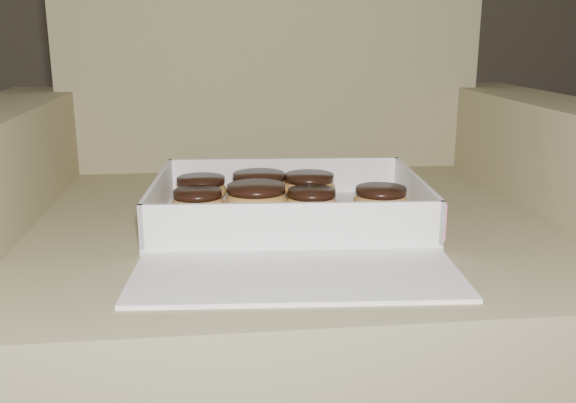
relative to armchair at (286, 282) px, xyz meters
The scene contains 12 objects.
armchair is the anchor object (origin of this frame).
bakery_box 0.20m from the armchair, 93.68° to the right, with size 0.39×0.44×0.06m.
donut_a 0.17m from the armchair, 41.98° to the right, with size 0.08×0.08×0.04m.
donut_b 0.19m from the armchair, 77.61° to the right, with size 0.07×0.07×0.04m.
donut_c 0.23m from the armchair, 144.81° to the right, with size 0.07×0.07×0.04m.
donut_d 0.17m from the armchair, 154.68° to the right, with size 0.08×0.08×0.04m.
donut_e 0.21m from the armchair, 169.87° to the right, with size 0.08×0.08×0.04m.
donut_f 0.23m from the armchair, 43.82° to the right, with size 0.08×0.08×0.04m.
donut_g 0.20m from the armchair, 117.75° to the right, with size 0.09×0.09×0.04m.
crumb_a 0.28m from the armchair, 122.87° to the right, with size 0.01×0.01×0.00m, color black.
crumb_b 0.22m from the armchair, 49.39° to the right, with size 0.01×0.01×0.00m, color black.
crumb_c 0.26m from the armchair, 47.91° to the right, with size 0.01×0.01×0.00m, color black.
Camera 1 is at (-0.24, -0.41, 0.71)m, focal length 40.00 mm.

